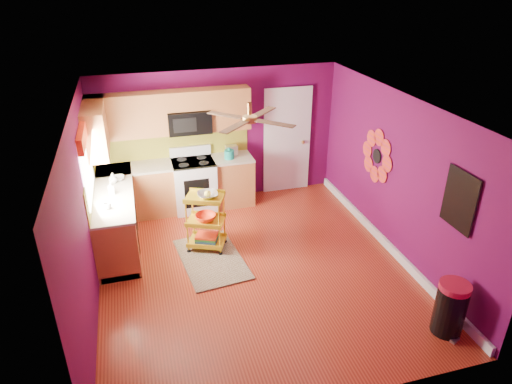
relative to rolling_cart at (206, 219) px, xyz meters
name	(u,v)px	position (x,y,z in m)	size (l,w,h in m)	color
ground	(254,268)	(0.58, -0.73, -0.54)	(5.00, 5.00, 0.00)	maroon
room_envelope	(256,169)	(0.61, -0.73, 1.10)	(4.54, 5.04, 2.52)	#5A0A43
lower_cabinets	(152,200)	(-0.77, 1.09, -0.10)	(2.81, 2.31, 0.94)	#995629
electric_range	(194,184)	(0.03, 1.44, -0.05)	(0.76, 0.66, 1.13)	white
upper_cabinetry	(149,119)	(-0.66, 1.44, 1.26)	(2.80, 2.30, 1.26)	#995629
left_window	(85,151)	(-1.64, 0.32, 1.20)	(0.08, 1.35, 1.08)	white
panel_door	(287,142)	(1.93, 1.74, 0.49)	(0.95, 0.11, 2.15)	white
right_wall_art	(410,174)	(2.81, -1.07, 0.91)	(0.04, 2.74, 1.04)	black
ceiling_fan	(250,118)	(0.58, -0.53, 1.75)	(1.01, 1.01, 0.26)	#BF8C3F
shag_rug	(211,259)	(0.00, -0.34, -0.52)	(0.89, 1.45, 0.02)	black
rolling_cart	(206,219)	(0.00, 0.00, 0.00)	(0.70, 0.62, 1.04)	gold
trash_can	(450,308)	(2.54, -2.65, -0.18)	(0.50, 0.50, 0.72)	black
teal_kettle	(229,154)	(0.70, 1.40, 0.49)	(0.18, 0.18, 0.21)	#12897C
toaster	(231,150)	(0.78, 1.58, 0.49)	(0.22, 0.15, 0.18)	beige
soap_bottle_a	(111,188)	(-1.38, 0.47, 0.51)	(0.09, 0.09, 0.20)	#EA3F72
soap_bottle_b	(113,178)	(-1.35, 0.87, 0.49)	(0.14, 0.14, 0.18)	white
counter_dish	(117,178)	(-1.29, 0.98, 0.43)	(0.23, 0.23, 0.06)	white
counter_cup	(107,206)	(-1.43, -0.01, 0.45)	(0.11, 0.11, 0.09)	white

